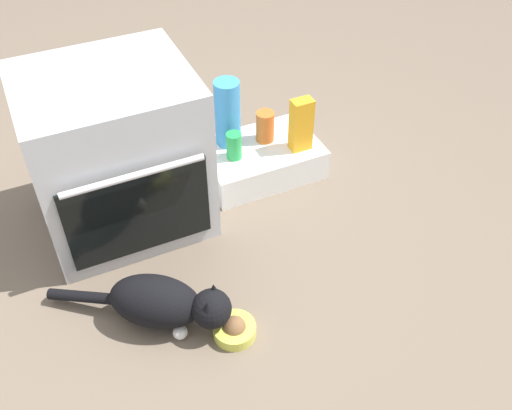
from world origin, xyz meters
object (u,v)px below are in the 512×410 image
Objects in this scene: cat at (164,303)px; soda_can at (234,146)px; food_bowl at (234,329)px; juice_carton at (301,125)px; oven at (116,154)px; sauce_jar at (265,126)px; pantry_cabinet at (260,159)px; water_bottle at (228,113)px.

cat is 4.69× the size of soda_can.
juice_carton reaches higher than food_bowl.
oven is 4.42× the size of food_bowl.
pantry_cabinet is at bearing -137.24° from sauce_jar.
soda_can is at bearing -100.43° from water_bottle.
soda_can reaches higher than pantry_cabinet.
cat is (-0.64, -0.61, 0.04)m from pantry_cabinet.
oven is at bearing -178.85° from soda_can.
pantry_cabinet is at bearing 151.99° from juice_carton.
pantry_cabinet is 3.48× the size of food_bowl.
juice_carton reaches higher than sauce_jar.
cat is (-0.19, 0.14, 0.08)m from food_bowl.
water_bottle is (0.53, 0.70, 0.19)m from cat.
soda_can is (-0.13, -0.02, 0.13)m from pantry_cabinet.
sauce_jar is 0.18m from water_bottle.
water_bottle is (-0.11, 0.09, 0.22)m from pantry_cabinet.
juice_carton is at bearing -28.01° from pantry_cabinet.
water_bottle reaches higher than cat.
pantry_cabinet is at bearing 9.38° from soda_can.
oven is at bearing 176.39° from juice_carton.
juice_carton is 0.32m from water_bottle.
pantry_cabinet is (0.62, 0.03, -0.25)m from oven.
cat is at bearing -127.14° from water_bottle.
water_bottle is at bearing 160.90° from sauce_jar.
pantry_cabinet is 4.26× the size of soda_can.
oven is 5.42× the size of soda_can.
food_bowl is (-0.45, -0.76, -0.04)m from pantry_cabinet.
pantry_cabinet is 0.26m from juice_carton.
food_bowl is at bearing -131.77° from juice_carton.
oven is at bearing 124.76° from cat.
oven is at bearing -174.08° from sauce_jar.
water_bottle is at bearing 79.57° from soda_can.
oven is 2.17× the size of water_bottle.
food_bowl is 0.94m from juice_carton.
pantry_cabinet is at bearing 80.57° from cat.
pantry_cabinet is at bearing 59.14° from food_bowl.
cat is at bearing -136.50° from sauce_jar.
oven is at bearing -177.07° from pantry_cabinet.
oven reaches higher than water_bottle.
pantry_cabinet is 0.15m from sauce_jar.
soda_can is at bearing 168.37° from juice_carton.
soda_can is 0.40× the size of water_bottle.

